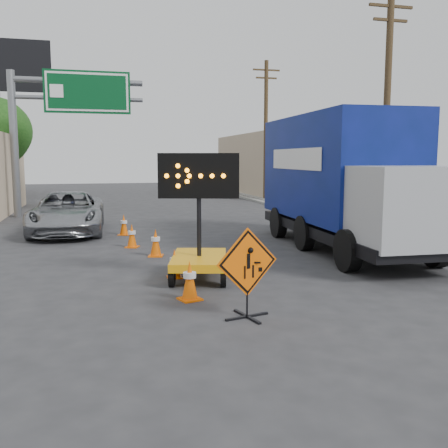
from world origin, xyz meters
name	(u,v)px	position (x,y,z in m)	size (l,w,h in m)	color
ground	(284,331)	(0.00, 0.00, 0.00)	(100.00, 100.00, 0.00)	#2D2D30
curb_right	(310,215)	(7.20, 15.00, 0.06)	(0.40, 60.00, 0.12)	gray
sidewalk_right	(353,213)	(9.50, 15.00, 0.07)	(4.00, 60.00, 0.15)	gray
building_right_far	(300,164)	(13.00, 30.00, 2.30)	(10.00, 14.00, 4.60)	tan
highway_gantry	(59,109)	(-4.43, 17.96, 5.07)	(6.18, 0.38, 6.90)	slate
utility_pole_near	(387,108)	(8.00, 10.00, 4.68)	(1.80, 0.26, 9.00)	#4E3821
utility_pole_far	(266,129)	(8.00, 24.00, 4.68)	(1.80, 0.26, 9.00)	#4E3821
tree_left_far	(1,131)	(-9.00, 30.00, 4.60)	(4.10, 4.10, 6.66)	#4E3821
construction_sign	(247,271)	(-0.38, 0.82, 0.85)	(1.18, 0.84, 1.60)	black
arrow_board	(199,251)	(-0.62, 3.80, 0.65)	(1.79, 2.27, 2.90)	#F0A30D
pickup_truck	(68,212)	(-3.93, 12.08, 0.77)	(2.55, 5.53, 1.54)	#9D9FA4
box_truck	(343,189)	(4.41, 6.50, 1.85)	(3.06, 8.69, 4.08)	black
cone_a	(190,280)	(-1.15, 2.16, 0.40)	(0.51, 0.51, 0.79)	#F35E05
cone_b	(174,264)	(-1.16, 4.05, 0.34)	(0.35, 0.35, 0.68)	#F35E05
cone_c	(156,243)	(-1.27, 6.76, 0.39)	(0.49, 0.49, 0.79)	#F35E05
cone_d	(132,236)	(-1.83, 8.39, 0.37)	(0.49, 0.49, 0.74)	#F35E05
cone_e	(124,225)	(-1.93, 11.05, 0.38)	(0.50, 0.50, 0.75)	#F35E05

